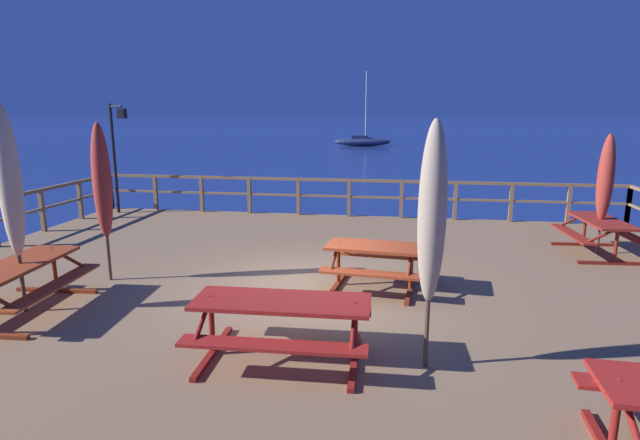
% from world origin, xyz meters
% --- Properties ---
extents(ground_plane, '(600.00, 600.00, 0.00)m').
position_xyz_m(ground_plane, '(0.00, 0.00, 0.00)').
color(ground_plane, navy).
extents(wooden_deck, '(15.20, 12.69, 0.66)m').
position_xyz_m(wooden_deck, '(0.00, 0.00, 0.33)').
color(wooden_deck, '#846647').
rests_on(wooden_deck, ground).
extents(railing_waterside_far, '(15.00, 0.10, 1.09)m').
position_xyz_m(railing_waterside_far, '(0.00, 6.20, 1.39)').
color(railing_waterside_far, brown).
rests_on(railing_waterside_far, wooden_deck).
extents(picnic_table_back_left, '(1.55, 2.22, 0.78)m').
position_xyz_m(picnic_table_back_left, '(-4.14, -1.75, 1.22)').
color(picnic_table_back_left, '#993819').
rests_on(picnic_table_back_left, wooden_deck).
extents(picnic_table_back_right, '(1.53, 1.93, 0.78)m').
position_xyz_m(picnic_table_back_right, '(5.64, 3.04, 1.21)').
color(picnic_table_back_right, maroon).
rests_on(picnic_table_back_right, wooden_deck).
extents(picnic_table_mid_centre, '(2.18, 1.47, 0.78)m').
position_xyz_m(picnic_table_mid_centre, '(0.10, -2.56, 1.22)').
color(picnic_table_mid_centre, maroon).
rests_on(picnic_table_mid_centre, wooden_deck).
extents(picnic_table_mid_left, '(1.74, 1.55, 0.78)m').
position_xyz_m(picnic_table_mid_left, '(1.06, 0.17, 1.20)').
color(picnic_table_mid_left, '#993819').
rests_on(picnic_table_mid_left, wooden_deck).
extents(patio_umbrella_short_back, '(0.32, 0.32, 3.11)m').
position_xyz_m(patio_umbrella_short_back, '(-4.11, -1.71, 2.63)').
color(patio_umbrella_short_back, '#4C3828').
rests_on(patio_umbrella_short_back, wooden_deck).
extents(patio_umbrella_tall_front, '(0.32, 0.32, 2.54)m').
position_xyz_m(patio_umbrella_tall_front, '(5.65, 3.08, 2.27)').
color(patio_umbrella_tall_front, '#4C3828').
rests_on(patio_umbrella_tall_front, wooden_deck).
extents(patio_umbrella_short_mid, '(0.32, 0.32, 2.81)m').
position_xyz_m(patio_umbrella_short_mid, '(-3.66, -0.14, 2.44)').
color(patio_umbrella_short_mid, '#4C3828').
rests_on(patio_umbrella_short_mid, wooden_deck).
extents(patio_umbrella_tall_back_right, '(0.32, 0.32, 2.91)m').
position_xyz_m(patio_umbrella_tall_back_right, '(1.83, -2.47, 2.51)').
color(patio_umbrella_tall_back_right, '#4C3828').
rests_on(patio_umbrella_tall_back_right, wooden_deck).
extents(lamp_post_hooked, '(0.64, 0.38, 3.20)m').
position_xyz_m(lamp_post_hooked, '(-6.72, 5.56, 2.77)').
color(lamp_post_hooked, black).
rests_on(lamp_post_hooked, wooden_deck).
extents(sailboat_distant, '(6.16, 2.39, 7.72)m').
position_xyz_m(sailboat_distant, '(-2.78, 46.51, 0.51)').
color(sailboat_distant, navy).
rests_on(sailboat_distant, ground).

